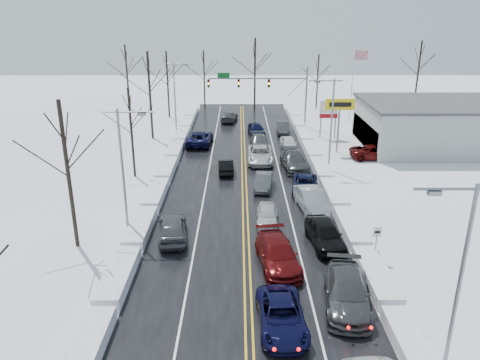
{
  "coord_description": "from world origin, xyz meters",
  "views": [
    {
      "loc": [
        -0.51,
        -34.39,
        15.21
      ],
      "look_at": [
        -0.41,
        0.12,
        2.5
      ],
      "focal_mm": 35.0,
      "sensor_mm": 36.0,
      "label": 1
    }
  ],
  "objects_px": {
    "dealership_building": "(452,125)",
    "tires_plus_sign": "(340,108)",
    "traffic_signal_mast": "(268,86)",
    "oncoming_car_0": "(226,172)",
    "flagpole": "(354,81)"
  },
  "relations": [
    {
      "from": "dealership_building",
      "to": "tires_plus_sign",
      "type": "bearing_deg",
      "value": -171.53
    },
    {
      "from": "traffic_signal_mast",
      "to": "tires_plus_sign",
      "type": "height_order",
      "value": "traffic_signal_mast"
    },
    {
      "from": "traffic_signal_mast",
      "to": "oncoming_car_0",
      "type": "height_order",
      "value": "traffic_signal_mast"
    },
    {
      "from": "tires_plus_sign",
      "to": "flagpole",
      "type": "distance_m",
      "value": 14.79
    },
    {
      "from": "traffic_signal_mast",
      "to": "flagpole",
      "type": "xyz_separation_m",
      "value": [
        11.72,
        2.01,
        0.45
      ]
    },
    {
      "from": "dealership_building",
      "to": "oncoming_car_0",
      "type": "distance_m",
      "value": 27.4
    },
    {
      "from": "tires_plus_sign",
      "to": "flagpole",
      "type": "height_order",
      "value": "flagpole"
    },
    {
      "from": "tires_plus_sign",
      "to": "oncoming_car_0",
      "type": "relative_size",
      "value": 1.46
    },
    {
      "from": "traffic_signal_mast",
      "to": "flagpole",
      "type": "bearing_deg",
      "value": 9.73
    },
    {
      "from": "flagpole",
      "to": "oncoming_car_0",
      "type": "height_order",
      "value": "flagpole"
    },
    {
      "from": "dealership_building",
      "to": "oncoming_car_0",
      "type": "bearing_deg",
      "value": -160.89
    },
    {
      "from": "flagpole",
      "to": "oncoming_car_0",
      "type": "xyz_separation_m",
      "value": [
        -16.96,
        -20.93,
        -5.93
      ]
    },
    {
      "from": "traffic_signal_mast",
      "to": "oncoming_car_0",
      "type": "distance_m",
      "value": 20.38
    },
    {
      "from": "tires_plus_sign",
      "to": "dealership_building",
      "type": "xyz_separation_m",
      "value": [
        13.48,
        2.01,
        -2.34
      ]
    },
    {
      "from": "dealership_building",
      "to": "traffic_signal_mast",
      "type": "bearing_deg",
      "value": 154.05
    }
  ]
}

